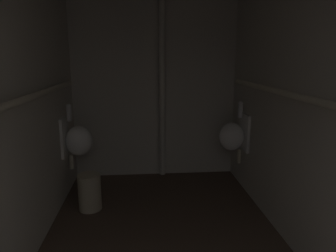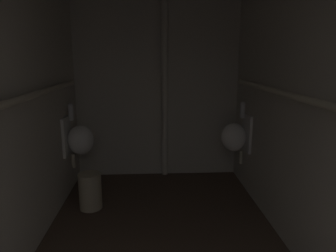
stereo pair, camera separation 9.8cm
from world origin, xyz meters
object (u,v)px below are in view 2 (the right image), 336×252
Objects in this scene: urinal_right_mid at (236,136)px; urinal_left_mid at (79,139)px; standpipe_back_wall at (165,89)px; waste_bin at (90,191)px.

urinal_left_mid is at bearing -178.87° from urinal_right_mid.
urinal_left_mid is 1.24m from standpipe_back_wall.
urinal_right_mid is at bearing 14.14° from waste_bin.
waste_bin is (0.18, -0.38, -0.47)m from urinal_left_mid.
standpipe_back_wall is at bearing 46.95° from waste_bin.
waste_bin is at bearing -133.05° from standpipe_back_wall.
standpipe_back_wall reaches higher than waste_bin.
urinal_right_mid is at bearing 1.13° from urinal_left_mid.
waste_bin is at bearing -65.08° from urinal_left_mid.
standpipe_back_wall reaches higher than urinal_right_mid.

